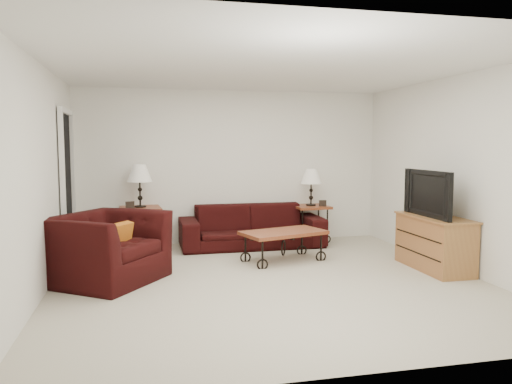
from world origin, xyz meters
TOP-DOWN VIEW (x-y plane):
  - ground at (0.00, 0.00)m, footprint 5.00×5.00m
  - wall_back at (0.00, 2.50)m, footprint 5.00×0.02m
  - wall_front at (0.00, -2.50)m, footprint 5.00×0.02m
  - wall_left at (-2.50, 0.00)m, footprint 0.02×5.00m
  - wall_right at (2.50, 0.00)m, footprint 0.02×5.00m
  - ceiling at (0.00, 0.00)m, footprint 5.00×5.00m
  - doorway at (-2.47, 1.65)m, footprint 0.08×0.94m
  - sofa at (0.23, 2.02)m, footprint 2.25×0.88m
  - side_table_left at (-1.49, 2.20)m, footprint 0.65×0.65m
  - side_table_right at (1.28, 2.20)m, footprint 0.57×0.57m
  - lamp_left at (-1.49, 2.20)m, footprint 0.40×0.40m
  - lamp_right at (1.28, 2.20)m, footprint 0.35×0.35m
  - photo_frame_left at (-1.64, 2.05)m, footprint 0.13×0.05m
  - photo_frame_right at (1.43, 2.05)m, footprint 0.12×0.04m
  - coffee_table at (0.45, 0.95)m, footprint 1.26×0.92m
  - armchair at (-1.88, 0.41)m, footprint 1.60×1.63m
  - throw_pillow at (-1.72, 0.36)m, footprint 0.29×0.35m
  - tv_stand at (2.23, 0.08)m, footprint 0.48×1.16m
  - television at (2.21, 0.08)m, footprint 0.14×1.04m
  - backpack at (1.03, 1.86)m, footprint 0.45×0.39m

SIDE VIEW (x-z plane):
  - ground at x=0.00m, z-range 0.00..0.00m
  - coffee_table at x=0.45m, z-range 0.00..0.42m
  - backpack at x=1.03m, z-range 0.00..0.50m
  - side_table_right at x=1.28m, z-range 0.00..0.61m
  - side_table_left at x=-1.49m, z-range 0.00..0.66m
  - sofa at x=0.23m, z-range 0.00..0.66m
  - tv_stand at x=2.23m, z-range 0.00..0.69m
  - armchair at x=-1.88m, z-range 0.00..0.80m
  - throw_pillow at x=-1.72m, z-range 0.34..0.70m
  - photo_frame_right at x=1.43m, z-range 0.61..0.71m
  - photo_frame_left at x=-1.64m, z-range 0.66..0.77m
  - lamp_right at x=1.28m, z-range 0.61..1.22m
  - lamp_left at x=-1.49m, z-range 0.66..1.31m
  - television at x=2.21m, z-range 0.69..1.29m
  - doorway at x=-2.47m, z-range 0.00..2.04m
  - wall_back at x=0.00m, z-range 0.00..2.50m
  - wall_front at x=0.00m, z-range 0.00..2.50m
  - wall_left at x=-2.50m, z-range 0.00..2.50m
  - wall_right at x=2.50m, z-range 0.00..2.50m
  - ceiling at x=0.00m, z-range 2.50..2.50m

